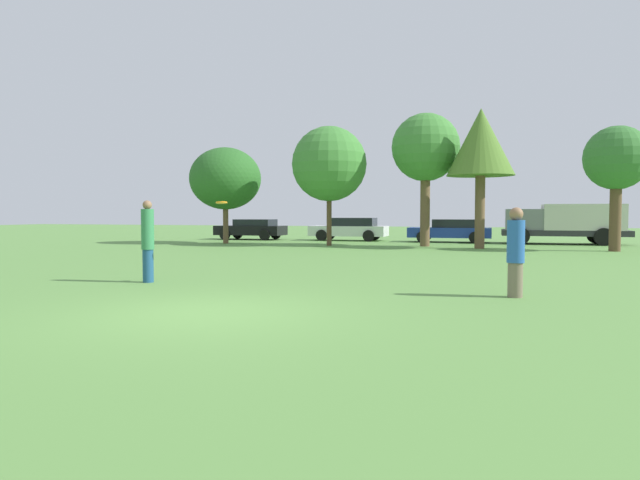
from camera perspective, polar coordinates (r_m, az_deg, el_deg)
ground_plane at (r=9.39m, az=-11.11°, el=-7.23°), size 120.00×120.00×0.00m
person_thrower at (r=13.75m, az=-16.95°, el=-0.03°), size 0.29×0.29×1.91m
person_catcher at (r=11.45m, az=19.09°, el=-1.08°), size 0.33×0.33×1.72m
frisbee at (r=13.11m, az=-9.88°, el=3.73°), size 0.26×0.26×0.07m
tree_0 at (r=30.66m, az=-9.51°, el=6.10°), size 3.78×3.78×5.10m
tree_1 at (r=28.23m, az=0.93°, el=7.65°), size 3.71×3.71×5.90m
tree_2 at (r=28.19m, az=10.58°, el=9.02°), size 3.28×3.28×6.44m
tree_3 at (r=26.95m, az=15.87°, el=9.31°), size 3.04×3.04×6.35m
tree_4 at (r=27.05m, az=27.69°, el=7.17°), size 2.68×2.68×5.28m
parked_car_black at (r=34.97m, az=-6.89°, el=1.14°), size 4.20×1.98×1.24m
parked_car_white at (r=33.41m, az=3.04°, el=1.15°), size 4.51×1.94×1.34m
parked_car_blue at (r=32.26m, az=13.07°, el=0.96°), size 4.49×1.99×1.27m
delivery_truck_grey at (r=32.14m, az=23.42°, el=1.72°), size 6.19×2.50×2.08m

